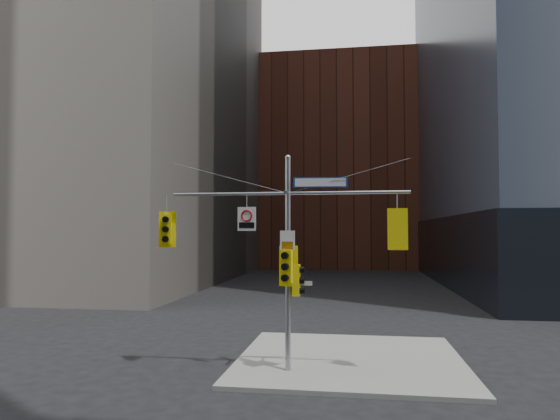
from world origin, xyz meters
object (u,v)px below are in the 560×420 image
(traffic_light_pole_side, at_px, (298,280))
(regulatory_sign_arm, at_px, (247,218))
(traffic_light_east_arm, at_px, (397,229))
(traffic_light_pole_front, at_px, (287,266))
(signal_assembly, at_px, (288,241))
(street_sign_blade, at_px, (320,182))
(traffic_light_west_arm, at_px, (167,229))

(traffic_light_pole_side, xyz_separation_m, regulatory_sign_arm, (-1.72, -0.02, 2.07))
(traffic_light_east_arm, relative_size, traffic_light_pole_front, 1.00)
(traffic_light_pole_side, bearing_deg, signal_assembly, 93.96)
(traffic_light_east_arm, distance_m, street_sign_blade, 2.93)
(traffic_light_pole_front, bearing_deg, traffic_light_west_arm, -173.97)
(traffic_light_west_arm, bearing_deg, traffic_light_pole_side, -10.83)
(regulatory_sign_arm, bearing_deg, traffic_light_pole_front, -3.48)
(signal_assembly, height_order, street_sign_blade, signal_assembly)
(traffic_light_west_arm, height_order, traffic_light_pole_front, traffic_light_west_arm)
(signal_assembly, relative_size, regulatory_sign_arm, 9.91)
(traffic_light_pole_side, xyz_separation_m, traffic_light_pole_front, (-0.32, -0.27, 0.48))
(signal_assembly, xyz_separation_m, traffic_light_west_arm, (-4.25, 0.01, 0.38))
(traffic_light_pole_side, relative_size, traffic_light_pole_front, 0.77)
(traffic_light_pole_front, height_order, regulatory_sign_arm, regulatory_sign_arm)
(traffic_light_west_arm, distance_m, regulatory_sign_arm, 2.87)
(signal_assembly, relative_size, traffic_light_east_arm, 5.99)
(traffic_light_east_arm, distance_m, traffic_light_pole_side, 3.66)
(signal_assembly, height_order, traffic_light_pole_front, signal_assembly)
(signal_assembly, relative_size, street_sign_blade, 4.48)
(traffic_light_east_arm, bearing_deg, signal_assembly, 1.95)
(signal_assembly, relative_size, traffic_light_west_arm, 6.39)
(traffic_light_pole_front, xyz_separation_m, regulatory_sign_arm, (-1.40, 0.25, 1.59))
(signal_assembly, height_order, traffic_light_pole_side, signal_assembly)
(traffic_light_east_arm, height_order, traffic_light_pole_side, traffic_light_east_arm)
(traffic_light_east_arm, xyz_separation_m, traffic_light_pole_side, (-3.25, 0.00, -1.69))
(signal_assembly, bearing_deg, traffic_light_east_arm, 0.01)
(traffic_light_east_arm, height_order, regulatory_sign_arm, regulatory_sign_arm)
(signal_assembly, xyz_separation_m, street_sign_blade, (1.09, 0.00, 1.93))
(traffic_light_east_arm, height_order, street_sign_blade, street_sign_blade)
(traffic_light_west_arm, height_order, street_sign_blade, street_sign_blade)
(traffic_light_east_arm, distance_m, regulatory_sign_arm, 4.99)
(traffic_light_pole_side, bearing_deg, traffic_light_pole_front, 133.21)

